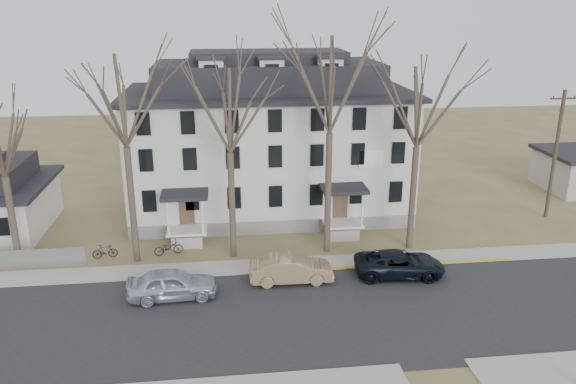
{
  "coord_description": "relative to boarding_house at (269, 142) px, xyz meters",
  "views": [
    {
      "loc": [
        -5.35,
        -22.9,
        15.18
      ],
      "look_at": [
        -1.61,
        9.0,
        4.41
      ],
      "focal_mm": 35.0,
      "sensor_mm": 36.0,
      "label": 1
    }
  ],
  "objects": [
    {
      "name": "car_tan",
      "position": [
        0.2,
        -12.08,
        -4.6
      ],
      "size": [
        4.78,
        1.7,
        1.57
      ],
      "primitive_type": "imported",
      "rotation": [
        0.0,
        0.0,
        1.56
      ],
      "color": "#947C55",
      "rests_on": "ground"
    },
    {
      "name": "tree_far_left",
      "position": [
        -9.0,
        -8.15,
        4.96
      ],
      "size": [
        8.4,
        8.4,
        13.72
      ],
      "color": "#473B31",
      "rests_on": "ground"
    },
    {
      "name": "main_road",
      "position": [
        2.0,
        -15.95,
        -5.38
      ],
      "size": [
        120.0,
        10.0,
        0.04
      ],
      "primitive_type": "cube",
      "color": "#27272A",
      "rests_on": "ground"
    },
    {
      "name": "bicycle_right",
      "position": [
        -11.01,
        -7.65,
        -4.92
      ],
      "size": [
        1.59,
        0.66,
        0.93
      ],
      "primitive_type": "imported",
      "rotation": [
        0.0,
        0.0,
        1.72
      ],
      "color": "black",
      "rests_on": "ground"
    },
    {
      "name": "tree_mid_left",
      "position": [
        -3.0,
        -8.15,
        4.22
      ],
      "size": [
        7.8,
        7.8,
        12.74
      ],
      "color": "#473B31",
      "rests_on": "ground"
    },
    {
      "name": "car_silver",
      "position": [
        -6.42,
        -13.21,
        -4.56
      ],
      "size": [
        4.88,
        2.18,
        1.63
      ],
      "primitive_type": "imported",
      "rotation": [
        0.0,
        0.0,
        1.63
      ],
      "color": "#ABB1C5",
      "rests_on": "ground"
    },
    {
      "name": "ground",
      "position": [
        2.0,
        -17.95,
        -5.38
      ],
      "size": [
        120.0,
        120.0,
        0.0
      ],
      "primitive_type": "plane",
      "color": "olive",
      "rests_on": "ground"
    },
    {
      "name": "utility_pole_far",
      "position": [
        20.5,
        -3.95,
        -0.47
      ],
      "size": [
        2.0,
        0.28,
        9.5
      ],
      "color": "#3D3023",
      "rests_on": "ground"
    },
    {
      "name": "car_navy",
      "position": [
        6.59,
        -12.06,
        -4.65
      ],
      "size": [
        5.45,
        2.9,
        1.46
      ],
      "primitive_type": "imported",
      "rotation": [
        0.0,
        0.0,
        1.48
      ],
      "color": "black",
      "rests_on": "ground"
    },
    {
      "name": "tree_center",
      "position": [
        3.0,
        -8.15,
        5.71
      ],
      "size": [
        9.0,
        9.0,
        14.7
      ],
      "color": "#473B31",
      "rests_on": "ground"
    },
    {
      "name": "tree_mid_right",
      "position": [
        8.5,
        -8.15,
        4.22
      ],
      "size": [
        7.8,
        7.8,
        12.74
      ],
      "color": "#473B31",
      "rests_on": "ground"
    },
    {
      "name": "boarding_house",
      "position": [
        0.0,
        0.0,
        0.0
      ],
      "size": [
        20.8,
        12.36,
        12.05
      ],
      "color": "slate",
      "rests_on": "ground"
    },
    {
      "name": "yellow_curb",
      "position": [
        7.0,
        -10.85,
        -5.38
      ],
      "size": [
        14.0,
        0.25,
        0.06
      ],
      "primitive_type": "cube",
      "color": "gold",
      "rests_on": "ground"
    },
    {
      "name": "far_sidewalk",
      "position": [
        2.0,
        -9.95,
        -5.38
      ],
      "size": [
        120.0,
        2.0,
        0.08
      ],
      "primitive_type": "cube",
      "color": "#A09F97",
      "rests_on": "ground"
    },
    {
      "name": "bicycle_left",
      "position": [
        -7.09,
        -7.59,
        -4.9
      ],
      "size": [
        1.91,
        1.0,
        0.95
      ],
      "primitive_type": "imported",
      "rotation": [
        0.0,
        0.0,
        1.78
      ],
      "color": "black",
      "rests_on": "ground"
    }
  ]
}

